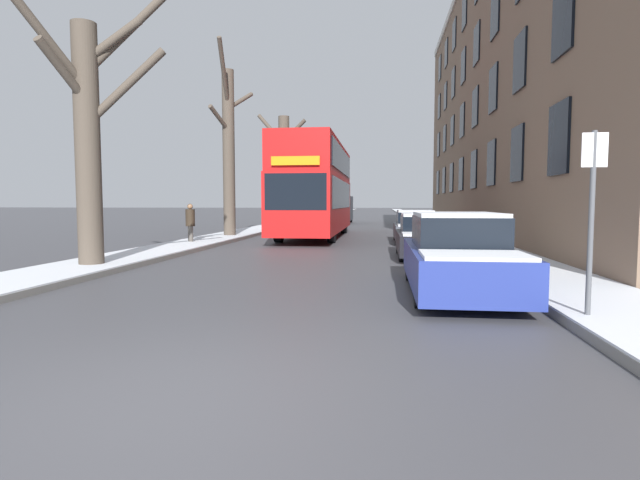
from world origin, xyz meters
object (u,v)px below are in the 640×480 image
(bare_tree_left_0, at_px, (90,131))
(oncoming_van, at_px, (338,208))
(parked_car_2, at_px, (415,228))
(street_sign_post, at_px, (591,215))
(double_decker_bus, at_px, (316,185))
(parked_car_0, at_px, (457,256))
(bare_tree_left_2, at_px, (284,168))
(bare_tree_left_1, at_px, (229,149))
(parked_car_1, at_px, (427,237))
(pedestrian_left_sidewalk, at_px, (190,223))

(bare_tree_left_0, distance_m, oncoming_van, 29.13)
(bare_tree_left_0, relative_size, parked_car_2, 1.57)
(parked_car_2, distance_m, street_sign_post, 14.03)
(parked_car_2, bearing_deg, double_decker_bus, 148.47)
(double_decker_bus, height_order, street_sign_post, double_decker_bus)
(parked_car_0, bearing_deg, bare_tree_left_2, 107.98)
(bare_tree_left_1, bearing_deg, street_sign_post, -57.83)
(parked_car_1, bearing_deg, bare_tree_left_0, -154.68)
(oncoming_van, xyz_separation_m, street_sign_post, (6.19, -33.22, 0.29))
(bare_tree_left_1, distance_m, double_decker_bus, 4.37)
(oncoming_van, bearing_deg, double_decker_bus, -88.70)
(street_sign_post, bearing_deg, oncoming_van, 100.55)
(parked_car_0, xyz_separation_m, street_sign_post, (1.34, -2.35, 0.80))
(parked_car_1, height_order, street_sign_post, street_sign_post)
(parked_car_2, height_order, oncoming_van, oncoming_van)
(parked_car_1, bearing_deg, parked_car_2, 90.00)
(parked_car_0, distance_m, parked_car_2, 11.58)
(bare_tree_left_2, bearing_deg, parked_car_0, -72.02)
(double_decker_bus, distance_m, parked_car_0, 15.12)
(bare_tree_left_2, height_order, oncoming_van, bare_tree_left_2)
(oncoming_van, bearing_deg, bare_tree_left_1, -100.89)
(bare_tree_left_0, relative_size, parked_car_0, 1.50)
(double_decker_bus, bearing_deg, bare_tree_left_0, -107.16)
(parked_car_1, relative_size, street_sign_post, 1.54)
(parked_car_0, relative_size, parked_car_1, 1.17)
(parked_car_0, bearing_deg, parked_car_2, 90.00)
(bare_tree_left_0, height_order, street_sign_post, bare_tree_left_0)
(bare_tree_left_2, relative_size, street_sign_post, 3.06)
(parked_car_0, distance_m, parked_car_1, 5.93)
(oncoming_van, distance_m, pedestrian_left_sidewalk, 22.15)
(bare_tree_left_1, relative_size, pedestrian_left_sidewalk, 5.28)
(double_decker_bus, height_order, parked_car_1, double_decker_bus)
(bare_tree_left_1, xyz_separation_m, parked_car_1, (8.29, -7.03, -3.47))
(bare_tree_left_0, bearing_deg, bare_tree_left_1, 90.10)
(parked_car_2, bearing_deg, bare_tree_left_2, 121.16)
(parked_car_0, height_order, parked_car_1, parked_car_0)
(double_decker_bus, relative_size, oncoming_van, 2.22)
(bare_tree_left_1, relative_size, bare_tree_left_2, 1.08)
(bare_tree_left_1, distance_m, parked_car_2, 9.09)
(bare_tree_left_0, relative_size, oncoming_van, 1.34)
(double_decker_bus, bearing_deg, oncoming_van, 91.30)
(parked_car_2, bearing_deg, street_sign_post, -84.51)
(parked_car_2, relative_size, pedestrian_left_sidewalk, 2.74)
(bare_tree_left_2, relative_size, parked_car_0, 1.70)
(oncoming_van, relative_size, pedestrian_left_sidewalk, 3.23)
(parked_car_1, bearing_deg, bare_tree_left_2, 113.05)
(bare_tree_left_1, distance_m, parked_car_0, 15.76)
(bare_tree_left_2, height_order, double_decker_bus, bare_tree_left_2)
(parked_car_2, bearing_deg, oncoming_van, 104.11)
(oncoming_van, bearing_deg, bare_tree_left_0, -96.77)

